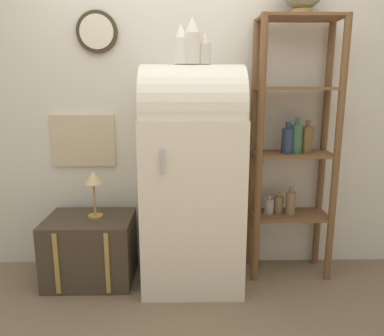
{
  "coord_description": "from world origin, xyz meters",
  "views": [
    {
      "loc": [
        -0.05,
        -2.3,
        1.42
      ],
      "look_at": [
        -0.0,
        0.25,
        0.85
      ],
      "focal_mm": 35.0,
      "sensor_mm": 36.0,
      "label": 1
    }
  ],
  "objects_px": {
    "vase_right": "(205,50)",
    "desk_lamp": "(94,183)",
    "refrigerator": "(192,175)",
    "suitcase_trunk": "(91,249)",
    "vase_center": "(192,42)",
    "vase_left": "(181,46)"
  },
  "relations": [
    {
      "from": "suitcase_trunk",
      "to": "desk_lamp",
      "type": "height_order",
      "value": "desk_lamp"
    },
    {
      "from": "suitcase_trunk",
      "to": "vase_center",
      "type": "bearing_deg",
      "value": -2.08
    },
    {
      "from": "vase_center",
      "to": "desk_lamp",
      "type": "bearing_deg",
      "value": 176.72
    },
    {
      "from": "vase_left",
      "to": "desk_lamp",
      "type": "xyz_separation_m",
      "value": [
        -0.63,
        0.04,
        -0.93
      ]
    },
    {
      "from": "vase_right",
      "to": "desk_lamp",
      "type": "xyz_separation_m",
      "value": [
        -0.79,
        0.04,
        -0.91
      ]
    },
    {
      "from": "vase_right",
      "to": "desk_lamp",
      "type": "relative_size",
      "value": 0.58
    },
    {
      "from": "suitcase_trunk",
      "to": "desk_lamp",
      "type": "relative_size",
      "value": 1.82
    },
    {
      "from": "vase_center",
      "to": "vase_right",
      "type": "xyz_separation_m",
      "value": [
        0.08,
        -0.0,
        -0.05
      ]
    },
    {
      "from": "suitcase_trunk",
      "to": "vase_left",
      "type": "xyz_separation_m",
      "value": [
        0.67,
        -0.03,
        1.43
      ]
    },
    {
      "from": "refrigerator",
      "to": "vase_left",
      "type": "bearing_deg",
      "value": -176.96
    },
    {
      "from": "desk_lamp",
      "to": "suitcase_trunk",
      "type": "bearing_deg",
      "value": -163.92
    },
    {
      "from": "vase_left",
      "to": "refrigerator",
      "type": "bearing_deg",
      "value": 3.04
    },
    {
      "from": "suitcase_trunk",
      "to": "vase_right",
      "type": "distance_m",
      "value": 1.63
    },
    {
      "from": "desk_lamp",
      "to": "vase_right",
      "type": "bearing_deg",
      "value": -3.17
    },
    {
      "from": "refrigerator",
      "to": "desk_lamp",
      "type": "height_order",
      "value": "refrigerator"
    },
    {
      "from": "refrigerator",
      "to": "vase_center",
      "type": "relative_size",
      "value": 5.19
    },
    {
      "from": "vase_left",
      "to": "vase_right",
      "type": "bearing_deg",
      "value": 0.13
    },
    {
      "from": "refrigerator",
      "to": "desk_lamp",
      "type": "distance_m",
      "value": 0.71
    },
    {
      "from": "refrigerator",
      "to": "vase_left",
      "type": "height_order",
      "value": "vase_left"
    },
    {
      "from": "vase_right",
      "to": "desk_lamp",
      "type": "height_order",
      "value": "vase_right"
    },
    {
      "from": "refrigerator",
      "to": "suitcase_trunk",
      "type": "xyz_separation_m",
      "value": [
        -0.75,
        0.03,
        -0.57
      ]
    },
    {
      "from": "suitcase_trunk",
      "to": "vase_center",
      "type": "distance_m",
      "value": 1.63
    }
  ]
}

